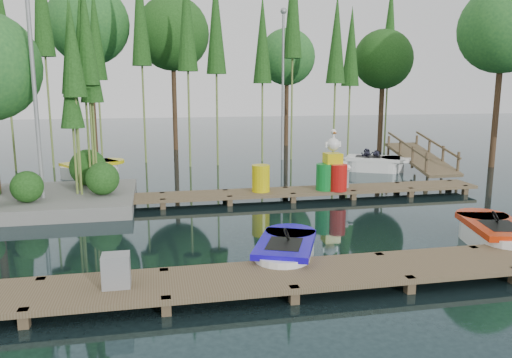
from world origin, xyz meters
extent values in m
plane|color=#1C3135|center=(0.00, 0.00, 0.00)|extent=(90.00, 90.00, 0.00)
cube|color=brown|center=(0.00, -4.50, 0.25)|extent=(18.00, 1.50, 0.10)
cube|color=brown|center=(-4.30, -5.13, 0.05)|extent=(0.16, 0.16, 0.50)
cube|color=brown|center=(-4.30, -3.87, 0.05)|extent=(0.16, 0.16, 0.50)
cube|color=brown|center=(-2.15, -5.13, 0.05)|extent=(0.16, 0.16, 0.50)
cube|color=brown|center=(-2.15, -3.87, 0.05)|extent=(0.16, 0.16, 0.50)
cube|color=brown|center=(0.00, -5.13, 0.05)|extent=(0.16, 0.16, 0.50)
cube|color=brown|center=(0.00, -3.87, 0.05)|extent=(0.16, 0.16, 0.50)
cube|color=brown|center=(2.15, -5.13, 0.05)|extent=(0.16, 0.16, 0.50)
cube|color=brown|center=(2.15, -3.87, 0.05)|extent=(0.16, 0.16, 0.50)
cube|color=brown|center=(4.30, -3.87, 0.05)|extent=(0.16, 0.16, 0.50)
cube|color=brown|center=(1.00, 2.50, 0.25)|extent=(15.00, 1.20, 0.10)
cube|color=brown|center=(-6.10, 2.02, 0.05)|extent=(0.16, 0.16, 0.50)
cube|color=brown|center=(-6.10, 2.98, 0.05)|extent=(0.16, 0.16, 0.50)
cube|color=brown|center=(-4.07, 2.02, 0.05)|extent=(0.16, 0.16, 0.50)
cube|color=brown|center=(-4.07, 2.98, 0.05)|extent=(0.16, 0.16, 0.50)
cube|color=brown|center=(-2.04, 2.02, 0.05)|extent=(0.16, 0.16, 0.50)
cube|color=brown|center=(-2.04, 2.98, 0.05)|extent=(0.16, 0.16, 0.50)
cube|color=brown|center=(-0.01, 2.02, 0.05)|extent=(0.16, 0.16, 0.50)
cube|color=brown|center=(-0.01, 2.98, 0.05)|extent=(0.16, 0.16, 0.50)
cube|color=brown|center=(2.01, 2.02, 0.05)|extent=(0.16, 0.16, 0.50)
cube|color=brown|center=(2.01, 2.98, 0.05)|extent=(0.16, 0.16, 0.50)
cube|color=brown|center=(4.04, 2.02, 0.05)|extent=(0.16, 0.16, 0.50)
cube|color=brown|center=(4.04, 2.98, 0.05)|extent=(0.16, 0.16, 0.50)
cube|color=brown|center=(6.07, 2.02, 0.05)|extent=(0.16, 0.16, 0.50)
cube|color=brown|center=(6.07, 2.98, 0.05)|extent=(0.16, 0.16, 0.50)
cube|color=brown|center=(8.10, 2.02, 0.05)|extent=(0.16, 0.16, 0.50)
cube|color=brown|center=(8.10, 2.98, 0.05)|extent=(0.16, 0.16, 0.50)
cube|color=slate|center=(-6.00, 3.00, 0.18)|extent=(6.20, 4.20, 0.42)
sphere|color=#22531A|center=(-5.80, 2.00, 0.84)|extent=(0.90, 0.90, 0.90)
sphere|color=#22531A|center=(-4.40, 4.20, 0.99)|extent=(1.20, 1.20, 1.20)
sphere|color=#22531A|center=(-3.80, 2.60, 0.89)|extent=(1.00, 1.00, 1.00)
cylinder|color=olive|center=(-4.25, 3.56, 2.97)|extent=(0.07, 0.07, 5.93)
cone|color=#22531A|center=(-4.25, 3.56, 5.04)|extent=(0.70, 0.70, 2.97)
cylinder|color=olive|center=(-4.57, 3.40, 2.83)|extent=(0.07, 0.07, 5.66)
cone|color=#22531A|center=(-4.57, 3.40, 4.81)|extent=(0.70, 0.70, 2.83)
cylinder|color=olive|center=(-4.07, 3.59, 2.61)|extent=(0.07, 0.07, 5.22)
cone|color=#22531A|center=(-4.07, 3.59, 4.44)|extent=(0.70, 0.70, 2.61)
cylinder|color=olive|center=(-4.44, 2.78, 2.76)|extent=(0.07, 0.07, 5.53)
cone|color=#22531A|center=(-4.44, 2.78, 4.70)|extent=(0.70, 0.70, 2.76)
cylinder|color=olive|center=(-4.59, 2.90, 2.01)|extent=(0.07, 0.07, 4.01)
cone|color=#22531A|center=(-4.59, 2.90, 3.41)|extent=(0.70, 0.70, 2.01)
cylinder|color=olive|center=(-4.13, 3.45, 3.05)|extent=(0.07, 0.07, 6.11)
cone|color=#22531A|center=(-4.13, 3.45, 5.19)|extent=(0.70, 0.70, 3.05)
cylinder|color=#442E1D|center=(12.74, 6.90, 3.03)|extent=(0.26, 0.26, 6.06)
sphere|color=#2D702B|center=(12.74, 6.90, 6.06)|extent=(3.81, 3.81, 3.81)
cylinder|color=#442E1D|center=(9.99, 12.65, 2.51)|extent=(0.26, 0.26, 5.02)
sphere|color=#22531A|center=(9.99, 12.65, 5.02)|extent=(3.16, 3.16, 3.16)
cylinder|color=#442E1D|center=(5.74, 16.70, 2.65)|extent=(0.26, 0.26, 5.31)
sphere|color=#2D702B|center=(5.74, 16.70, 5.31)|extent=(3.34, 3.34, 3.34)
cylinder|color=#442E1D|center=(-1.00, 16.03, 3.23)|extent=(0.26, 0.26, 6.46)
sphere|color=#22531A|center=(-1.00, 16.03, 6.46)|extent=(4.06, 4.06, 4.06)
cylinder|color=#442E1D|center=(-5.41, 16.00, 3.43)|extent=(0.26, 0.26, 6.85)
sphere|color=#2D702B|center=(-5.41, 16.00, 6.85)|extent=(4.31, 4.31, 4.31)
cylinder|color=olive|center=(-8.16, 10.23, 3.74)|extent=(0.09, 0.09, 7.48)
cone|color=#22531A|center=(-8.16, 10.23, 5.83)|extent=(0.90, 0.90, 4.11)
cylinder|color=olive|center=(-6.71, 10.82, 4.83)|extent=(0.09, 0.09, 9.66)
cylinder|color=olive|center=(-4.68, 11.83, 3.85)|extent=(0.09, 0.09, 7.69)
cone|color=#22531A|center=(-4.68, 11.83, 6.00)|extent=(0.90, 0.90, 4.23)
cylinder|color=olive|center=(-2.63, 11.48, 4.49)|extent=(0.09, 0.09, 8.99)
cone|color=#22531A|center=(-2.63, 11.48, 7.01)|extent=(0.90, 0.90, 4.94)
cylinder|color=olive|center=(-0.63, 9.87, 4.22)|extent=(0.09, 0.09, 8.44)
cone|color=#22531A|center=(-0.63, 9.87, 6.58)|extent=(0.90, 0.90, 4.64)
cylinder|color=olive|center=(0.65, 10.00, 4.11)|extent=(0.09, 0.09, 8.22)
cone|color=#22531A|center=(0.65, 10.00, 6.41)|extent=(0.90, 0.90, 4.52)
cylinder|color=olive|center=(2.96, 10.87, 3.70)|extent=(0.09, 0.09, 7.41)
cone|color=#22531A|center=(2.96, 10.87, 5.78)|extent=(0.90, 0.90, 4.07)
cylinder|color=olive|center=(4.49, 11.10, 4.89)|extent=(0.09, 0.09, 9.77)
cone|color=#22531A|center=(4.49, 11.10, 7.62)|extent=(0.90, 0.90, 5.38)
cylinder|color=olive|center=(6.24, 9.83, 3.70)|extent=(0.09, 0.09, 7.40)
cone|color=#22531A|center=(6.24, 9.83, 5.77)|extent=(0.90, 0.90, 4.07)
cylinder|color=olive|center=(7.63, 11.42, 3.57)|extent=(0.09, 0.09, 7.14)
cone|color=#22531A|center=(7.63, 11.42, 5.57)|extent=(0.90, 0.90, 3.93)
cylinder|color=olive|center=(10.17, 12.43, 4.31)|extent=(0.09, 0.09, 8.61)
cone|color=#22531A|center=(10.17, 12.43, 6.72)|extent=(0.90, 0.90, 4.74)
cylinder|color=gray|center=(-5.50, 2.50, 3.50)|extent=(0.12, 0.12, 7.00)
cylinder|color=gray|center=(4.00, 11.00, 3.50)|extent=(0.12, 0.12, 7.00)
sphere|color=gray|center=(4.00, 11.00, 7.10)|extent=(0.30, 0.30, 0.30)
cube|color=brown|center=(9.00, 6.50, 0.55)|extent=(1.50, 3.94, 0.95)
cube|color=brown|center=(8.30, 4.90, 0.59)|extent=(0.08, 0.08, 0.90)
cube|color=brown|center=(8.30, 6.00, 0.70)|extent=(0.08, 0.08, 0.90)
cube|color=brown|center=(8.30, 7.10, 0.81)|extent=(0.08, 0.08, 0.90)
cube|color=brown|center=(8.30, 8.20, 0.92)|extent=(0.08, 0.08, 0.90)
cube|color=brown|center=(8.30, 6.50, 1.15)|extent=(0.06, 3.54, 0.83)
cube|color=brown|center=(9.70, 4.90, 0.59)|extent=(0.08, 0.08, 0.90)
cube|color=brown|center=(9.70, 6.00, 0.70)|extent=(0.08, 0.08, 0.90)
cube|color=brown|center=(9.70, 7.10, 0.81)|extent=(0.08, 0.08, 0.90)
cube|color=brown|center=(9.70, 8.20, 0.92)|extent=(0.08, 0.08, 0.90)
cube|color=brown|center=(9.70, 6.50, 1.15)|extent=(0.06, 3.54, 0.83)
cube|color=white|center=(0.33, -3.32, 0.18)|extent=(1.42, 1.43, 0.50)
cylinder|color=white|center=(0.54, -2.81, 0.18)|extent=(1.42, 1.42, 0.50)
cylinder|color=white|center=(0.12, -3.82, 0.18)|extent=(1.42, 1.42, 0.50)
cube|color=#1607BD|center=(0.33, -3.32, 0.45)|extent=(1.75, 2.17, 0.13)
cylinder|color=#1607BD|center=(0.64, -2.59, 0.45)|extent=(1.45, 1.45, 0.13)
cube|color=black|center=(0.26, -3.49, 0.49)|extent=(0.97, 1.08, 0.05)
torus|color=black|center=(0.38, -3.19, 0.63)|extent=(0.22, 0.28, 0.24)
cube|color=white|center=(5.38, -3.16, 0.20)|extent=(1.43, 1.44, 0.54)
cylinder|color=white|center=(5.53, -2.58, 0.20)|extent=(1.43, 1.43, 0.54)
cylinder|color=white|center=(5.24, -3.74, 0.20)|extent=(1.43, 1.43, 0.54)
cube|color=#B62809|center=(5.38, -3.16, 0.49)|extent=(1.66, 2.28, 0.14)
cylinder|color=#B62809|center=(5.59, -2.32, 0.49)|extent=(1.46, 1.46, 0.14)
cube|color=black|center=(5.33, -3.35, 0.54)|extent=(0.94, 1.12, 0.06)
torus|color=black|center=(5.42, -3.02, 0.69)|extent=(0.21, 0.30, 0.26)
cube|color=white|center=(-4.84, 8.30, 0.20)|extent=(1.65, 1.64, 0.55)
cylinder|color=white|center=(-4.33, 8.62, 0.20)|extent=(1.64, 1.64, 0.55)
cylinder|color=white|center=(-5.36, 7.99, 0.20)|extent=(1.64, 1.64, 0.55)
cube|color=#D1C00B|center=(-4.84, 8.30, 0.50)|extent=(2.41, 2.12, 0.14)
cylinder|color=#D1C00B|center=(-4.09, 8.76, 0.50)|extent=(1.67, 1.67, 0.14)
cube|color=black|center=(-5.01, 8.20, 0.54)|extent=(1.22, 1.14, 0.06)
torus|color=black|center=(-4.72, 8.38, 0.70)|extent=(0.31, 0.27, 0.26)
imported|color=#1E1E2D|center=(-5.06, 8.18, 0.78)|extent=(0.54, 0.50, 0.97)
cube|color=white|center=(7.05, 7.08, 0.21)|extent=(1.75, 1.75, 0.59)
cylinder|color=white|center=(7.62, 6.78, 0.21)|extent=(1.74, 1.74, 0.59)
cylinder|color=white|center=(6.48, 7.39, 0.21)|extent=(1.74, 1.74, 0.59)
cube|color=white|center=(7.05, 7.08, 0.54)|extent=(2.60, 2.21, 0.15)
cylinder|color=white|center=(7.88, 6.64, 0.54)|extent=(1.78, 1.78, 0.15)
cube|color=black|center=(6.86, 7.18, 0.59)|extent=(1.31, 1.20, 0.06)
torus|color=black|center=(7.19, 7.01, 0.75)|extent=(0.34, 0.28, 0.28)
imported|color=#1E1E2D|center=(6.81, 7.21, 0.81)|extent=(0.53, 0.49, 0.97)
imported|color=#1E1E2D|center=(7.32, 7.36, 0.74)|extent=(0.41, 0.37, 0.73)
cube|color=gray|center=(-2.95, -4.50, 0.58)|extent=(0.46, 0.39, 0.57)
cylinder|color=#D1C00B|center=(1.07, 2.50, 0.73)|extent=(0.57, 0.57, 0.86)
cylinder|color=#0D7928|center=(3.16, 2.30, 0.73)|extent=(0.57, 0.57, 0.86)
cylinder|color=white|center=(3.73, 2.59, 0.73)|extent=(0.57, 0.57, 0.86)
cylinder|color=red|center=(3.54, 2.11, 0.73)|extent=(0.57, 0.57, 0.86)
cube|color=#D1C00B|center=(3.44, 2.40, 1.33)|extent=(0.52, 0.52, 0.33)
sphere|color=white|center=(3.44, 2.40, 1.78)|extent=(0.42, 0.42, 0.42)
cylinder|color=white|center=(3.44, 2.40, 2.02)|extent=(0.10, 0.10, 0.29)
sphere|color=white|center=(3.44, 2.40, 2.18)|extent=(0.19, 0.19, 0.19)
cone|color=orange|center=(3.44, 2.21, 2.16)|extent=(0.10, 0.29, 0.10)
cube|color=white|center=(3.44, 2.40, 1.78)|extent=(0.52, 0.06, 0.17)
cylinder|color=gray|center=(4.02, 2.50, 0.59)|extent=(0.10, 0.10, 0.58)
sphere|color=white|center=(4.02, 2.50, 0.97)|extent=(0.19, 0.19, 0.19)
cube|color=gray|center=(4.02, 2.50, 0.97)|extent=(0.48, 0.04, 0.04)
cone|color=orange|center=(4.02, 2.38, 0.97)|extent=(0.04, 0.10, 0.04)
camera|label=1|loc=(-2.25, -12.81, 3.67)|focal=35.00mm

